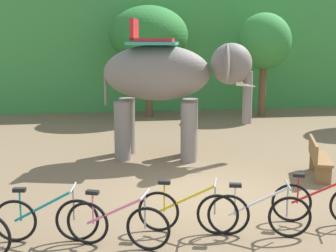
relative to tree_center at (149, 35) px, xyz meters
The scene contains 11 objects.
ground_plane 10.66m from the tree_center, 89.88° to the right, with size 80.00×80.00×0.00m, color brown.
foliage_hedge 4.58m from the tree_center, 89.74° to the left, with size 36.00×6.00×5.88m, color #3D8E42.
tree_center is the anchor object (origin of this frame).
tree_left 4.84m from the tree_center, ahead, with size 2.26×2.26×4.35m.
elephant 7.03m from the tree_center, 92.11° to the right, with size 4.25×2.51×3.78m.
bike_teal 12.75m from the tree_center, 104.43° to the right, with size 1.70×0.52×0.92m.
bike_pink 12.91m from the tree_center, 98.99° to the right, with size 1.61×0.75×0.92m.
bike_yellow 12.43m from the tree_center, 93.62° to the right, with size 1.65×0.66×0.92m.
bike_white 12.72m from the tree_center, 88.27° to the right, with size 1.67×0.60×0.92m.
bike_red 12.48m from the tree_center, 82.21° to the right, with size 1.64×0.69×0.92m.
wooden_bench 10.18m from the tree_center, 72.35° to the right, with size 0.91×1.55×0.89m.
Camera 1 is at (-2.26, -9.13, 3.22)m, focal length 49.19 mm.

